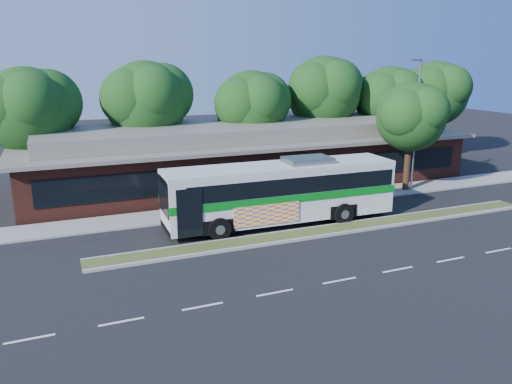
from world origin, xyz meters
TOP-DOWN VIEW (x-y plane):
  - ground at (0.00, 0.00)m, footprint 120.00×120.00m
  - median_strip at (0.00, 0.60)m, footprint 26.00×1.10m
  - sidewalk at (0.00, 6.40)m, footprint 44.00×2.60m
  - plaza_building at (0.00, 12.99)m, footprint 33.20×11.20m
  - lamp_post at (9.56, 6.00)m, footprint 0.93×0.18m
  - tree_bg_a at (-14.58, 15.14)m, footprint 6.47×5.80m
  - tree_bg_b at (-6.57, 16.14)m, footprint 6.69×6.00m
  - tree_bg_c at (1.40, 15.13)m, footprint 6.24×5.60m
  - tree_bg_d at (8.45, 16.15)m, footprint 6.91×6.20m
  - tree_bg_e at (14.42, 15.14)m, footprint 6.47×5.80m
  - tree_bg_f at (20.43, 16.14)m, footprint 6.69×6.00m
  - transit_bus at (-2.01, 2.89)m, footprint 13.28×3.32m
  - sedan at (-11.19, 9.17)m, footprint 4.70×2.16m
  - sidewalk_tree at (9.51, 6.16)m, footprint 5.24×4.70m

SIDE VIEW (x-z plane):
  - ground at x=0.00m, z-range 0.00..0.00m
  - sidewalk at x=0.00m, z-range 0.00..0.12m
  - median_strip at x=0.00m, z-range 0.00..0.15m
  - sedan at x=-11.19m, z-range 0.00..1.33m
  - transit_bus at x=-2.01m, z-range 0.21..3.92m
  - plaza_building at x=0.00m, z-range -0.10..4.35m
  - lamp_post at x=9.56m, z-range 0.37..9.44m
  - sidewalk_tree at x=9.51m, z-range 1.55..9.13m
  - tree_bg_c at x=1.40m, z-range 1.46..9.72m
  - tree_bg_e at x=14.42m, z-range 1.49..10.00m
  - tree_bg_a at x=-14.58m, z-range 1.55..10.18m
  - tree_bg_f at x=20.43m, z-range 1.60..10.52m
  - tree_bg_b at x=-6.57m, z-range 1.64..10.64m
  - tree_bg_d at x=8.45m, z-range 1.73..11.10m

